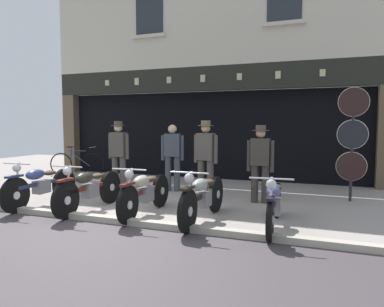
% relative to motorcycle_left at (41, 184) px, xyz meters
% --- Properties ---
extents(ground, '(22.07, 22.00, 0.18)m').
position_rel_motorcycle_left_xyz_m(ground, '(1.93, -1.64, -0.47)').
color(ground, gray).
extents(shop_facade, '(10.37, 4.42, 6.84)m').
position_rel_motorcycle_left_xyz_m(shop_facade, '(1.93, 6.32, 1.37)').
color(shop_facade, black).
rests_on(shop_facade, ground).
extents(motorcycle_left, '(0.62, 2.01, 0.93)m').
position_rel_motorcycle_left_xyz_m(motorcycle_left, '(0.00, 0.00, 0.00)').
color(motorcycle_left, black).
rests_on(motorcycle_left, ground).
extents(motorcycle_center_left, '(0.62, 2.04, 0.93)m').
position_rel_motorcycle_left_xyz_m(motorcycle_center_left, '(1.17, -0.01, -0.00)').
color(motorcycle_center_left, black).
rests_on(motorcycle_center_left, ground).
extents(motorcycle_center, '(0.62, 1.97, 0.92)m').
position_rel_motorcycle_left_xyz_m(motorcycle_center, '(2.32, 0.08, -0.01)').
color(motorcycle_center, black).
rests_on(motorcycle_center, ground).
extents(motorcycle_center_right, '(0.62, 2.07, 0.93)m').
position_rel_motorcycle_left_xyz_m(motorcycle_center_right, '(3.44, 0.04, 0.00)').
color(motorcycle_center_right, black).
rests_on(motorcycle_center_right, ground).
extents(motorcycle_right, '(0.62, 2.01, 0.90)m').
position_rel_motorcycle_left_xyz_m(motorcycle_right, '(4.61, 0.08, -0.02)').
color(motorcycle_right, black).
rests_on(motorcycle_right, ground).
extents(salesman_left, '(0.56, 0.34, 1.71)m').
position_rel_motorcycle_left_xyz_m(salesman_left, '(0.58, 1.97, 0.52)').
color(salesman_left, '#47423D').
rests_on(salesman_left, ground).
extents(shopkeeper_center, '(0.55, 0.30, 1.62)m').
position_rel_motorcycle_left_xyz_m(shopkeeper_center, '(1.84, 2.39, 0.47)').
color(shopkeeper_center, '#3D424C').
rests_on(shopkeeper_center, ground).
extents(salesman_right, '(0.56, 0.34, 1.72)m').
position_rel_motorcycle_left_xyz_m(salesman_right, '(2.90, 1.76, 0.52)').
color(salesman_right, '#47423D').
rests_on(salesman_right, ground).
extents(assistant_far_right, '(0.56, 0.34, 1.62)m').
position_rel_motorcycle_left_xyz_m(assistant_far_right, '(4.08, 1.83, 0.46)').
color(assistant_far_right, '#38332D').
rests_on(assistant_far_right, ground).
extents(tyre_sign_pole, '(0.62, 0.06, 2.41)m').
position_rel_motorcycle_left_xyz_m(tyre_sign_pole, '(5.86, 2.66, 0.97)').
color(tyre_sign_pole, '#232328').
rests_on(tyre_sign_pole, ground).
extents(advert_board_near, '(0.68, 0.03, 0.91)m').
position_rel_motorcycle_left_xyz_m(advert_board_near, '(-0.35, 4.74, 1.30)').
color(advert_board_near, beige).
extents(leaning_bicycle, '(1.76, 0.61, 0.96)m').
position_rel_motorcycle_left_xyz_m(leaning_bicycle, '(-2.07, 3.72, -0.05)').
color(leaning_bicycle, black).
rests_on(leaning_bicycle, ground).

